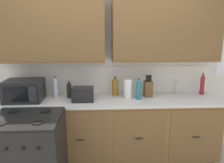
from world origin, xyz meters
name	(u,v)px	position (x,y,z in m)	size (l,w,h in m)	color
wall_unit	(108,43)	(0.00, 0.50, 1.68)	(4.20, 0.40, 2.60)	silver
counter_run	(109,129)	(0.00, 0.30, 0.48)	(3.03, 0.64, 0.93)	black
stove_range	(29,157)	(-0.93, -0.33, 0.47)	(0.76, 0.68, 0.95)	black
microwave	(24,91)	(-1.12, 0.28, 1.07)	(0.48, 0.37, 0.28)	black
toaster	(83,94)	(-0.35, 0.22, 1.03)	(0.28, 0.18, 0.19)	black
knife_block	(148,88)	(0.56, 0.39, 1.05)	(0.11, 0.14, 0.31)	brown
sink_faucet	(175,87)	(0.99, 0.51, 1.03)	(0.02, 0.02, 0.20)	#B2B5BA
paper_towel_roll	(128,89)	(0.27, 0.34, 1.06)	(0.12, 0.12, 0.26)	white
bottle_teal	(139,89)	(0.40, 0.27, 1.07)	(0.07, 0.07, 0.29)	#1E707A
bottle_amber	(115,86)	(0.09, 0.46, 1.07)	(0.08, 0.08, 0.27)	#9E6619
bottle_red	(202,84)	(1.37, 0.45, 1.09)	(0.06, 0.06, 0.32)	maroon
bottle_dark	(69,89)	(-0.55, 0.39, 1.05)	(0.07, 0.07, 0.23)	black
bottle_clear	(56,87)	(-0.74, 0.43, 1.08)	(0.07, 0.07, 0.30)	silver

